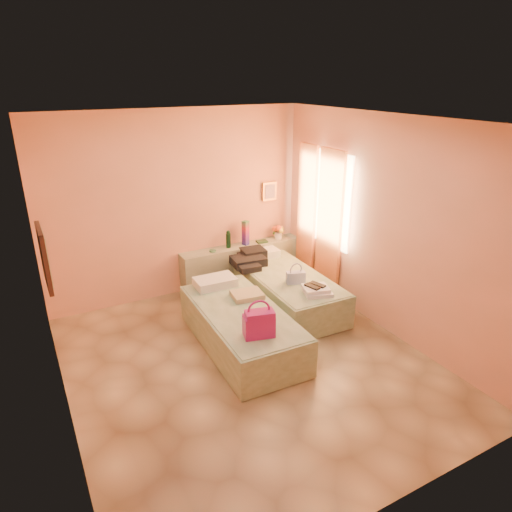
{
  "coord_description": "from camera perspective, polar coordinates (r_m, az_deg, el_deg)",
  "views": [
    {
      "loc": [
        -2.11,
        -4.08,
        3.22
      ],
      "look_at": [
        0.56,
        0.85,
        0.98
      ],
      "focal_mm": 32.0,
      "sensor_mm": 36.0,
      "label": 1
    }
  ],
  "objects": [
    {
      "name": "flower_vase",
      "position": [
        7.63,
        2.81,
        3.17
      ],
      "size": [
        0.28,
        0.28,
        0.28
      ],
      "primitive_type": "cube",
      "rotation": [
        0.0,
        0.0,
        -0.42
      ],
      "color": "white",
      "rests_on": "headboard_ledge"
    },
    {
      "name": "rainbow_box",
      "position": [
        7.33,
        -1.32,
        2.9
      ],
      "size": [
        0.12,
        0.12,
        0.4
      ],
      "primitive_type": "cube",
      "rotation": [
        0.0,
        0.0,
        0.38
      ],
      "color": "#A7146B",
      "rests_on": "headboard_ledge"
    },
    {
      "name": "clothes_pile",
      "position": [
        6.99,
        -0.64,
        -0.4
      ],
      "size": [
        0.59,
        0.59,
        0.16
      ],
      "primitive_type": "cube",
      "rotation": [
        0.0,
        0.0,
        -0.08
      ],
      "color": "black",
      "rests_on": "bed_right"
    },
    {
      "name": "headboard_ledge",
      "position": [
        7.49,
        -1.78,
        -0.99
      ],
      "size": [
        2.05,
        0.3,
        0.65
      ],
      "primitive_type": "cube",
      "color": "#A2AB8B",
      "rests_on": "ground"
    },
    {
      "name": "khaki_garment",
      "position": [
        5.99,
        -1.1,
        -4.88
      ],
      "size": [
        0.43,
        0.36,
        0.07
      ],
      "primitive_type": "cube",
      "rotation": [
        0.0,
        0.0,
        -0.13
      ],
      "color": "tan",
      "rests_on": "bed_left"
    },
    {
      "name": "ground",
      "position": [
        5.61,
        -0.93,
        -13.27
      ],
      "size": [
        4.5,
        4.5,
        0.0
      ],
      "primitive_type": "plane",
      "color": "tan",
      "rests_on": "ground"
    },
    {
      "name": "room_walls",
      "position": [
        5.38,
        -1.91,
        6.34
      ],
      "size": [
        4.02,
        4.51,
        2.81
      ],
      "color": "#F8A784",
      "rests_on": "ground"
    },
    {
      "name": "towel_stack",
      "position": [
        6.12,
        7.73,
        -4.29
      ],
      "size": [
        0.43,
        0.4,
        0.1
      ],
      "primitive_type": "cube",
      "rotation": [
        0.0,
        0.0,
        -0.35
      ],
      "color": "silver",
      "rests_on": "bed_right"
    },
    {
      "name": "small_dish",
      "position": [
        7.13,
        -5.44,
        0.65
      ],
      "size": [
        0.12,
        0.12,
        0.03
      ],
      "primitive_type": "cylinder",
      "rotation": [
        0.0,
        0.0,
        0.11
      ],
      "color": "#478359",
      "rests_on": "headboard_ledge"
    },
    {
      "name": "bed_left",
      "position": [
        5.81,
        -1.82,
        -8.96
      ],
      "size": [
        0.97,
        2.03,
        0.5
      ],
      "primitive_type": "cube",
      "rotation": [
        0.0,
        0.0,
        -0.03
      ],
      "color": "#A9BE99",
      "rests_on": "ground"
    },
    {
      "name": "magenta_handbag",
      "position": [
        5.09,
        0.36,
        -8.41
      ],
      "size": [
        0.38,
        0.27,
        0.32
      ],
      "primitive_type": "cube",
      "rotation": [
        0.0,
        0.0,
        -0.25
      ],
      "color": "#A7146B",
      "rests_on": "bed_left"
    },
    {
      "name": "water_bottle",
      "position": [
        7.24,
        -3.48,
        2.05
      ],
      "size": [
        0.08,
        0.08,
        0.27
      ],
      "primitive_type": "cylinder",
      "rotation": [
        0.0,
        0.0,
        0.12
      ],
      "color": "#12331F",
      "rests_on": "headboard_ledge"
    },
    {
      "name": "green_book",
      "position": [
        7.49,
        0.74,
        1.82
      ],
      "size": [
        0.19,
        0.14,
        0.03
      ],
      "primitive_type": "cube",
      "rotation": [
        0.0,
        0.0,
        -0.1
      ],
      "color": "#254527",
      "rests_on": "headboard_ledge"
    },
    {
      "name": "blue_handbag",
      "position": [
        6.38,
        4.99,
        -2.7
      ],
      "size": [
        0.29,
        0.19,
        0.17
      ],
      "primitive_type": "cube",
      "rotation": [
        0.0,
        0.0,
        -0.34
      ],
      "color": "#4254A0",
      "rests_on": "bed_right"
    },
    {
      "name": "bed_right",
      "position": [
        6.78,
        3.85,
        -4.26
      ],
      "size": [
        0.97,
        2.03,
        0.5
      ],
      "primitive_type": "cube",
      "rotation": [
        0.0,
        0.0,
        -0.03
      ],
      "color": "#A9BE99",
      "rests_on": "ground"
    },
    {
      "name": "sandal_pair",
      "position": [
        6.11,
        7.42,
        -3.71
      ],
      "size": [
        0.21,
        0.25,
        0.02
      ],
      "primitive_type": "cube",
      "rotation": [
        0.0,
        0.0,
        0.24
      ],
      "color": "black",
      "rests_on": "towel_stack"
    }
  ]
}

